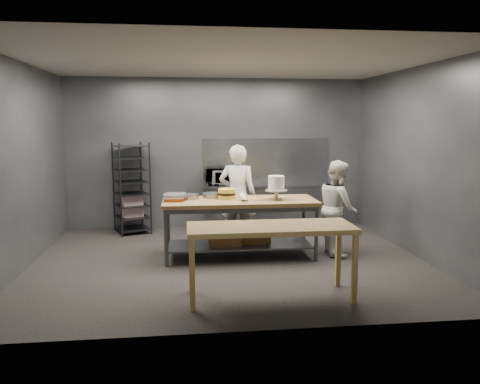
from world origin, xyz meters
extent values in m
plane|color=black|center=(0.00, 0.00, 0.00)|extent=(6.00, 6.00, 0.00)
cube|color=#4C4F54|center=(0.00, 2.50, 1.50)|extent=(6.00, 0.04, 3.00)
cube|color=brown|center=(0.18, 0.20, 0.89)|extent=(2.40, 0.90, 0.06)
cube|color=#47494C|center=(0.18, 0.20, 0.20)|extent=(2.25, 0.75, 0.03)
cylinder|color=#47494C|center=(-0.96, -0.19, 0.43)|extent=(0.06, 0.06, 0.86)
cylinder|color=#47494C|center=(-0.96, 0.59, 0.43)|extent=(0.06, 0.06, 0.86)
cylinder|color=#47494C|center=(1.32, -0.19, 0.43)|extent=(0.06, 0.06, 0.86)
cylinder|color=#47494C|center=(1.32, 0.59, 0.43)|extent=(0.06, 0.06, 0.86)
cube|color=brown|center=(-0.05, 0.17, 0.39)|extent=(0.50, 0.40, 0.35)
cube|color=brown|center=(0.44, 0.27, 0.36)|extent=(0.45, 0.38, 0.30)
cube|color=olive|center=(0.35, -1.60, 0.87)|extent=(2.00, 0.70, 0.06)
cube|color=olive|center=(-0.60, -1.90, 0.42)|extent=(0.06, 0.06, 0.84)
cube|color=olive|center=(-0.60, -1.30, 0.42)|extent=(0.06, 0.06, 0.84)
cube|color=olive|center=(1.30, -1.90, 0.42)|extent=(0.06, 0.06, 0.84)
cube|color=olive|center=(1.30, -1.30, 0.42)|extent=(0.06, 0.06, 0.84)
cube|color=slate|center=(1.00, 2.18, 0.88)|extent=(2.60, 0.60, 0.04)
cube|color=slate|center=(1.00, 2.18, 0.43)|extent=(2.56, 0.56, 0.86)
cube|color=slate|center=(1.00, 2.48, 1.35)|extent=(2.60, 0.02, 0.90)
cube|color=black|center=(-1.69, 2.10, 0.88)|extent=(0.79, 0.82, 1.75)
cube|color=white|center=(-1.69, 2.10, 0.54)|extent=(0.44, 0.36, 0.45)
imported|color=silver|center=(0.23, 0.87, 0.88)|extent=(0.73, 0.58, 1.76)
imported|color=silver|center=(1.79, 0.21, 0.76)|extent=(0.61, 0.76, 1.52)
imported|color=black|center=(0.02, 2.18, 1.05)|extent=(0.54, 0.37, 0.30)
cylinder|color=#AAA288|center=(0.75, 0.13, 0.93)|extent=(0.20, 0.20, 0.02)
cylinder|color=#AAA288|center=(0.75, 0.13, 1.00)|extent=(0.06, 0.06, 0.12)
cylinder|color=#AAA288|center=(0.75, 0.13, 1.07)|extent=(0.34, 0.34, 0.02)
cylinder|color=white|center=(0.75, 0.13, 1.19)|extent=(0.25, 0.25, 0.22)
cylinder|color=#EDD44B|center=(-0.01, 0.32, 0.95)|extent=(0.28, 0.28, 0.06)
cylinder|color=black|center=(-0.01, 0.32, 1.00)|extent=(0.28, 0.28, 0.04)
cylinder|color=#EDD44B|center=(-0.01, 0.32, 1.05)|extent=(0.28, 0.28, 0.06)
cylinder|color=gray|center=(-0.59, 0.37, 0.96)|extent=(0.28, 0.28, 0.07)
cylinder|color=gray|center=(-0.24, 0.47, 0.96)|extent=(0.30, 0.30, 0.07)
cylinder|color=gray|center=(-0.87, 0.39, 0.96)|extent=(0.30, 0.30, 0.07)
cone|color=white|center=(0.23, -0.02, 0.98)|extent=(0.13, 0.38, 0.12)
cube|color=slate|center=(0.43, 0.06, 0.92)|extent=(0.28, 0.02, 0.00)
cube|color=black|center=(0.25, 0.06, 0.93)|extent=(0.09, 0.02, 0.02)
cube|color=brown|center=(-0.84, 0.17, 0.95)|extent=(0.30, 0.20, 0.05)
cube|color=silver|center=(-0.84, 0.17, 1.00)|extent=(0.31, 0.21, 0.06)
cube|color=brown|center=(-0.81, 0.30, 0.95)|extent=(0.30, 0.20, 0.05)
cube|color=silver|center=(-0.81, 0.30, 1.00)|extent=(0.31, 0.21, 0.06)
camera|label=1|loc=(-0.66, -6.99, 2.12)|focal=35.00mm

